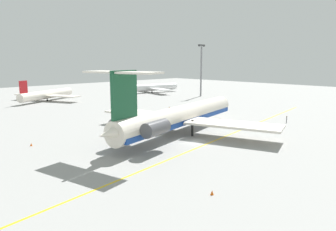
% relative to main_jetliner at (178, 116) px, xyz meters
% --- Properties ---
extents(ground, '(309.10, 309.10, 0.00)m').
position_rel_main_jetliner_xyz_m(ground, '(-2.84, -7.17, -3.77)').
color(ground, gray).
extents(main_jetliner, '(47.07, 41.97, 13.82)m').
position_rel_main_jetliner_xyz_m(main_jetliner, '(0.00, 0.00, 0.00)').
color(main_jetliner, silver).
rests_on(main_jetliner, ground).
extents(airliner_mid_left, '(26.63, 26.90, 8.43)m').
position_rel_main_jetliner_xyz_m(airliner_mid_left, '(4.20, 73.43, -1.29)').
color(airliner_mid_left, silver).
rests_on(airliner_mid_left, ground).
extents(airliner_mid_right, '(28.43, 28.33, 8.54)m').
position_rel_main_jetliner_xyz_m(airliner_mid_right, '(54.19, 68.39, -1.25)').
color(airliner_mid_right, white).
rests_on(airliner_mid_right, ground).
extents(ground_crew_near_nose, '(0.33, 0.32, 1.68)m').
position_rel_main_jetliner_xyz_m(ground_crew_near_nose, '(28.28, -10.72, -2.70)').
color(ground_crew_near_nose, black).
rests_on(ground_crew_near_nose, ground).
extents(ground_crew_near_tail, '(0.27, 0.42, 1.66)m').
position_rel_main_jetliner_xyz_m(ground_crew_near_tail, '(18.44, 21.19, -2.72)').
color(ground_crew_near_tail, black).
rests_on(ground_crew_near_tail, ground).
extents(ground_crew_portside, '(0.28, 0.43, 1.73)m').
position_rel_main_jetliner_xyz_m(ground_crew_portside, '(11.30, 28.30, -2.67)').
color(ground_crew_portside, black).
rests_on(ground_crew_portside, ground).
extents(safety_cone_nose, '(0.40, 0.40, 0.55)m').
position_rel_main_jetliner_xyz_m(safety_cone_nose, '(-25.98, 12.12, -3.49)').
color(safety_cone_nose, '#EA590F').
rests_on(safety_cone_nose, ground).
extents(safety_cone_wingtip, '(0.40, 0.40, 0.55)m').
position_rel_main_jetliner_xyz_m(safety_cone_wingtip, '(-19.14, -23.87, -3.49)').
color(safety_cone_wingtip, '#EA590F').
rests_on(safety_cone_wingtip, ground).
extents(taxiway_centreline, '(108.44, 15.63, 0.01)m').
position_rel_main_jetliner_xyz_m(taxiway_centreline, '(1.30, -8.99, -3.76)').
color(taxiway_centreline, gold).
rests_on(taxiway_centreline, ground).
extents(light_mast, '(4.00, 0.70, 22.04)m').
position_rel_main_jetliner_xyz_m(light_mast, '(57.95, 41.72, 8.44)').
color(light_mast, slate).
rests_on(light_mast, ground).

